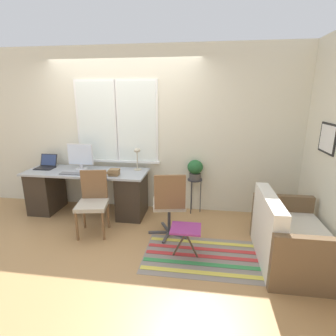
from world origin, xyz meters
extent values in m
plane|color=tan|center=(0.00, 0.00, 0.00)|extent=(14.00, 14.00, 0.00)
cube|color=beige|center=(0.00, 0.75, 1.35)|extent=(9.00, 0.06, 2.70)
cube|color=white|center=(-0.50, 0.71, 1.50)|extent=(0.71, 0.02, 1.37)
cube|color=white|center=(-0.50, 0.70, 1.50)|extent=(0.64, 0.01, 1.30)
cube|color=white|center=(0.21, 0.71, 1.50)|extent=(0.71, 0.02, 1.37)
cube|color=white|center=(0.21, 0.70, 1.50)|extent=(0.64, 0.01, 1.30)
cube|color=white|center=(-0.15, 0.72, 0.83)|extent=(1.46, 0.11, 0.04)
cube|color=beige|center=(2.89, 0.00, 1.35)|extent=(0.06, 9.00, 2.70)
cube|color=black|center=(2.85, -0.05, 1.41)|extent=(0.02, 0.43, 0.38)
cube|color=white|center=(2.85, -0.05, 1.41)|extent=(0.01, 0.38, 0.33)
cube|color=#9EA3A8|center=(-0.58, 0.34, 0.72)|extent=(2.00, 0.67, 0.03)
cube|color=#33281E|center=(-1.34, 0.34, 0.35)|extent=(0.40, 0.59, 0.70)
cube|color=#33281E|center=(0.18, 0.34, 0.35)|extent=(0.40, 0.59, 0.70)
cube|color=black|center=(-1.33, 0.37, 0.74)|extent=(0.29, 0.21, 0.02)
cube|color=black|center=(-1.33, 0.51, 0.85)|extent=(0.29, 0.08, 0.20)
cube|color=navy|center=(-1.33, 0.51, 0.85)|extent=(0.26, 0.07, 0.18)
cylinder|color=silver|center=(-0.70, 0.43, 0.74)|extent=(0.20, 0.20, 0.02)
cylinder|color=silver|center=(-0.70, 0.43, 0.79)|extent=(0.05, 0.05, 0.07)
cube|color=silver|center=(-0.70, 0.43, 0.99)|extent=(0.43, 0.02, 0.35)
cube|color=silver|center=(-0.70, 0.42, 0.99)|extent=(0.41, 0.01, 0.33)
cube|color=slate|center=(-0.74, 0.14, 0.74)|extent=(0.35, 0.11, 0.02)
ellipsoid|color=silver|center=(-0.46, 0.12, 0.75)|extent=(0.05, 0.08, 0.04)
cylinder|color=#BCB299|center=(0.24, 0.53, 0.74)|extent=(0.13, 0.13, 0.01)
cylinder|color=#BCB299|center=(0.24, 0.53, 0.89)|extent=(0.02, 0.02, 0.30)
ellipsoid|color=#BCB299|center=(0.24, 0.53, 1.06)|extent=(0.11, 0.11, 0.07)
cube|color=olive|center=(-0.04, 0.17, 0.76)|extent=(0.15, 0.14, 0.04)
cube|color=olive|center=(-0.05, 0.16, 0.79)|extent=(0.20, 0.16, 0.03)
cube|color=olive|center=(-0.03, 0.17, 0.82)|extent=(0.17, 0.15, 0.03)
cylinder|color=brown|center=(-0.35, -0.54, 0.22)|extent=(0.04, 0.04, 0.44)
cylinder|color=brown|center=(0.00, -0.48, 0.22)|extent=(0.04, 0.04, 0.44)
cylinder|color=brown|center=(-0.42, -0.19, 0.22)|extent=(0.04, 0.04, 0.44)
cylinder|color=brown|center=(-0.06, -0.12, 0.22)|extent=(0.04, 0.04, 0.44)
cube|color=#B2A893|center=(-0.21, -0.33, 0.44)|extent=(0.48, 0.46, 0.06)
cube|color=brown|center=(-0.25, -0.12, 0.68)|extent=(0.37, 0.10, 0.43)
cube|color=#47474C|center=(0.72, -0.20, 0.01)|extent=(0.30, 0.09, 0.03)
cube|color=#47474C|center=(0.85, -0.32, 0.01)|extent=(0.08, 0.30, 0.03)
cube|color=#47474C|center=(1.00, -0.23, 0.01)|extent=(0.29, 0.16, 0.03)
cube|color=#47474C|center=(0.97, -0.06, 0.01)|extent=(0.23, 0.24, 0.03)
cube|color=#47474C|center=(0.80, -0.04, 0.01)|extent=(0.17, 0.28, 0.03)
cylinder|color=#333338|center=(0.87, -0.17, 0.23)|extent=(0.04, 0.04, 0.40)
cube|color=#B2A893|center=(0.87, -0.17, 0.46)|extent=(0.51, 0.49, 0.06)
cube|color=brown|center=(0.91, -0.39, 0.72)|extent=(0.41, 0.11, 0.46)
cube|color=white|center=(2.41, -0.62, 0.21)|extent=(0.78, 1.01, 0.41)
cube|color=white|center=(2.10, -0.62, 0.61)|extent=(0.16, 1.01, 0.40)
cube|color=brown|center=(2.41, -1.17, 0.32)|extent=(0.78, 0.09, 0.63)
cube|color=brown|center=(2.41, -0.07, 0.32)|extent=(0.78, 0.09, 0.63)
cylinder|color=#333338|center=(1.19, 0.62, 0.58)|extent=(0.24, 0.24, 0.02)
cylinder|color=#333338|center=(1.29, 0.62, 0.28)|extent=(0.01, 0.01, 0.57)
cylinder|color=#333338|center=(1.14, 0.71, 0.28)|extent=(0.01, 0.01, 0.57)
cylinder|color=#333338|center=(1.14, 0.53, 0.28)|extent=(0.01, 0.01, 0.57)
cylinder|color=#514C47|center=(1.19, 0.62, 0.64)|extent=(0.19, 0.19, 0.10)
ellipsoid|color=#235B2D|center=(1.19, 0.62, 0.80)|extent=(0.25, 0.25, 0.23)
cube|color=gray|center=(1.38, -0.68, 0.00)|extent=(1.50, 0.88, 0.01)
cube|color=#DBCC4C|center=(1.38, -1.00, 0.01)|extent=(1.47, 0.07, 0.00)
cube|color=#388E4C|center=(1.38, -0.84, 0.01)|extent=(1.47, 0.07, 0.00)
cube|color=#C63838|center=(1.38, -0.68, 0.01)|extent=(1.47, 0.07, 0.00)
cube|color=#C63838|center=(1.38, -0.52, 0.01)|extent=(1.47, 0.07, 0.00)
cube|color=#DBCC4C|center=(1.38, -0.36, 0.01)|extent=(1.47, 0.07, 0.00)
cube|color=#93337A|center=(1.14, -0.70, 0.38)|extent=(0.36, 0.31, 0.02)
cylinder|color=#4C3D2D|center=(1.08, -0.70, 0.18)|extent=(0.20, 0.02, 0.38)
cylinder|color=#4C3D2D|center=(1.21, -0.70, 0.18)|extent=(0.20, 0.02, 0.38)
camera|label=1|loc=(1.33, -3.55, 1.93)|focal=28.00mm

